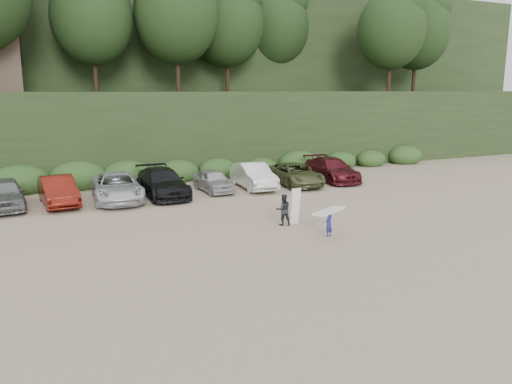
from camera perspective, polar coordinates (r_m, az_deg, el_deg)
name	(u,v)px	position (r m, az deg, el deg)	size (l,w,h in m)	color
ground	(249,239)	(21.03, -0.76, -5.36)	(120.00, 120.00, 0.00)	tan
hillside_backdrop	(102,39)	(55.10, -17.21, 16.40)	(90.00, 41.50, 28.00)	black
parked_cars	(90,189)	(28.96, -18.49, 0.33)	(34.05, 5.93, 1.64)	silver
child_surfer	(329,218)	(21.38, 8.34, -3.01)	(1.96, 1.38, 1.16)	navy
adult_surfer	(284,209)	(22.96, 3.26, -2.00)	(1.21, 0.70, 1.72)	black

